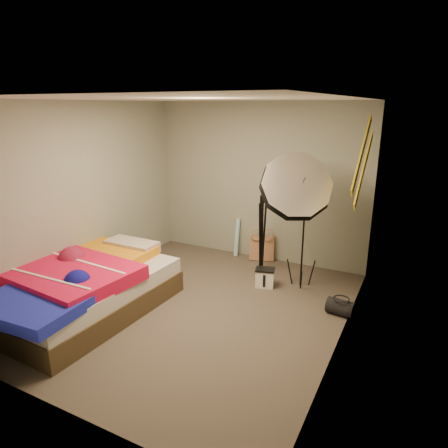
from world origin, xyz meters
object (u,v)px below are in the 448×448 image
Objects in this scene: camera_case at (265,278)px; bed at (82,287)px; photo_umbrella at (295,188)px; tote_bag at (262,248)px; wrapping_roll at (237,237)px; duffel_bag at (340,307)px; camera_tripod at (262,229)px.

bed is at bearing -152.58° from camera_case.
camera_case is 0.12× the size of photo_umbrella.
bed is at bearing -140.07° from photo_umbrella.
tote_bag is 1.63× the size of camera_case.
photo_umbrella reaches higher than wrapping_roll.
camera_case is 0.77× the size of duffel_bag.
wrapping_roll is (-0.45, 0.00, 0.12)m from tote_bag.
camera_tripod reaches higher than camera_case.
bed is at bearing -134.64° from tote_bag.
bed reaches higher than camera_case.
photo_umbrella is at bearing -34.53° from wrapping_roll.
photo_umbrella reaches higher than camera_tripod.
wrapping_roll is at bearing 71.41° from bed.
wrapping_roll is 2.34m from duffel_bag.
bed is at bearing -108.59° from wrapping_roll.
bed is at bearing -147.61° from duffel_bag.
wrapping_roll is 2.71m from bed.
tote_bag is at bearing 148.06° from duffel_bag.
bed is (-0.87, -2.57, -0.00)m from wrapping_roll.
photo_umbrella is at bearing -30.09° from camera_tripod.
wrapping_roll is at bearing 155.07° from duffel_bag.
photo_umbrella is 0.98m from camera_tripod.
tote_bag is 0.73m from camera_tripod.
wrapping_roll is 1.29m from camera_case.
tote_bag is 0.63× the size of wrapping_roll.
camera_tripod is (0.19, -0.50, 0.49)m from tote_bag.
duffel_bag is (1.10, -0.32, -0.02)m from camera_case.
tote_bag is 1.97m from duffel_bag.
photo_umbrella reaches higher than duffel_bag.
photo_umbrella is (0.34, 0.09, 1.29)m from camera_case.
tote_bag is 1.02m from camera_case.
duffel_bag is 3.14m from bed.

